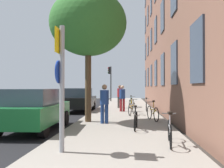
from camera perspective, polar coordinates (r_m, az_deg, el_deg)
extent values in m
plane|color=#332D28|center=(17.25, -8.92, -6.42)|extent=(41.80, 41.80, 0.00)
cube|color=black|center=(17.83, -15.56, -6.20)|extent=(7.00, 38.00, 0.01)
cube|color=gray|center=(16.82, 2.86, -6.36)|extent=(4.20, 38.00, 0.12)
cube|color=#2D3847|center=(7.66, 19.32, 7.14)|extent=(0.06, 1.36, 1.86)
cube|color=#2D3847|center=(11.12, 14.39, 4.65)|extent=(0.06, 1.36, 1.86)
cube|color=#2D3847|center=(14.64, 11.83, 3.34)|extent=(0.06, 1.36, 1.86)
cube|color=#2D3847|center=(18.17, 10.26, 2.53)|extent=(0.06, 1.36, 1.86)
cube|color=#2D3847|center=(21.72, 9.21, 1.98)|extent=(0.06, 1.36, 1.86)
cube|color=#2D3847|center=(25.27, 8.45, 1.59)|extent=(0.06, 1.36, 1.86)
cube|color=#2D3847|center=(28.83, 7.88, 1.29)|extent=(0.06, 1.36, 1.86)
cube|color=#2D3847|center=(15.20, 11.79, 15.34)|extent=(0.06, 1.36, 1.86)
cube|color=#2D3847|center=(18.63, 10.24, 12.30)|extent=(0.06, 1.36, 1.86)
cube|color=#2D3847|center=(22.10, 9.19, 10.21)|extent=(0.06, 1.36, 1.86)
cube|color=#2D3847|center=(25.60, 8.44, 8.69)|extent=(0.06, 1.36, 1.86)
cube|color=#2D3847|center=(29.12, 7.87, 7.53)|extent=(0.06, 1.36, 1.86)
cube|color=#2D3847|center=(22.92, 9.17, 18.01)|extent=(0.06, 1.36, 1.86)
cube|color=#2D3847|center=(26.31, 8.42, 15.51)|extent=(0.06, 1.36, 1.86)
cube|color=#2D3847|center=(29.75, 7.86, 13.58)|extent=(0.06, 1.36, 1.86)
cylinder|color=gray|center=(6.01, -11.71, -1.07)|extent=(0.12, 0.12, 3.08)
cube|color=yellow|center=(6.14, -12.40, 9.81)|extent=(0.03, 0.60, 0.60)
cylinder|color=#14339E|center=(6.05, -12.43, 2.80)|extent=(0.03, 0.56, 0.56)
cylinder|color=black|center=(27.54, -0.26, 0.05)|extent=(0.12, 0.12, 3.96)
cube|color=black|center=(27.62, -0.64, 3.22)|extent=(0.20, 0.24, 0.80)
sphere|color=red|center=(27.65, -0.86, 3.76)|extent=(0.16, 0.16, 0.16)
sphere|color=#523707|center=(27.63, -0.86, 3.22)|extent=(0.16, 0.16, 0.16)
sphere|color=#083E11|center=(27.61, -0.86, 2.68)|extent=(0.16, 0.16, 0.16)
cylinder|color=#4C3823|center=(11.18, -5.64, 0.05)|extent=(0.28, 0.28, 3.47)
ellipsoid|color=#2D6628|center=(11.56, -5.62, 14.05)|extent=(3.54, 3.54, 3.01)
torus|color=black|center=(7.46, 13.26, -10.50)|extent=(0.12, 0.62, 0.62)
torus|color=black|center=(6.45, 13.65, -12.04)|extent=(0.12, 0.62, 0.62)
cylinder|color=#99999E|center=(6.92, 13.43, -9.83)|extent=(0.15, 0.87, 0.04)
cylinder|color=#99999E|center=(6.68, 13.54, -10.83)|extent=(0.11, 0.53, 0.29)
cylinder|color=#99999E|center=(6.74, 13.49, -8.03)|extent=(0.04, 0.04, 0.28)
cube|color=black|center=(6.72, 13.48, -6.67)|extent=(0.10, 0.24, 0.06)
cylinder|color=#4C4C4C|center=(7.39, 13.25, -6.76)|extent=(0.42, 0.08, 0.03)
torus|color=black|center=(9.72, 5.82, -8.27)|extent=(0.10, 0.61, 0.61)
torus|color=black|center=(8.74, 5.41, -9.11)|extent=(0.10, 0.61, 0.61)
cylinder|color=black|center=(9.21, 5.62, -7.64)|extent=(0.13, 0.84, 0.04)
cylinder|color=black|center=(8.98, 5.52, -8.31)|extent=(0.09, 0.51, 0.28)
cylinder|color=black|center=(9.04, 5.56, -6.25)|extent=(0.04, 0.04, 0.28)
cube|color=black|center=(9.03, 5.56, -5.24)|extent=(0.10, 0.24, 0.06)
cylinder|color=#4C4C4C|center=(9.67, 5.82, -5.42)|extent=(0.42, 0.07, 0.03)
torus|color=black|center=(12.13, 8.79, -6.64)|extent=(0.19, 0.66, 0.67)
torus|color=black|center=(11.21, 10.37, -7.12)|extent=(0.19, 0.66, 0.67)
cylinder|color=#C68C19|center=(11.65, 9.54, -5.97)|extent=(0.24, 0.82, 0.04)
cylinder|color=#C68C19|center=(11.42, 9.95, -6.49)|extent=(0.16, 0.50, 0.27)
cylinder|color=#C68C19|center=(11.49, 9.78, -4.79)|extent=(0.04, 0.04, 0.28)
cube|color=black|center=(11.48, 9.78, -4.00)|extent=(0.10, 0.24, 0.06)
cylinder|color=#4C4C4C|center=(12.08, 8.78, -4.22)|extent=(0.42, 0.13, 0.03)
torus|color=black|center=(14.47, 5.19, -5.67)|extent=(0.21, 0.67, 0.68)
torus|color=black|center=(13.52, 4.26, -6.01)|extent=(0.21, 0.67, 0.68)
cylinder|color=#C68C19|center=(13.98, 4.74, -5.07)|extent=(0.25, 0.82, 0.04)
cylinder|color=#C68C19|center=(13.75, 4.50, -5.50)|extent=(0.17, 0.50, 0.27)
cylinder|color=#C68C19|center=(13.82, 4.60, -4.06)|extent=(0.04, 0.04, 0.28)
cube|color=black|center=(13.82, 4.59, -3.40)|extent=(0.10, 0.24, 0.06)
cylinder|color=#4C4C4C|center=(14.44, 5.18, -3.61)|extent=(0.41, 0.13, 0.03)
torus|color=black|center=(16.98, 8.04, -5.08)|extent=(0.07, 0.60, 0.60)
torus|color=black|center=(15.89, 8.12, -5.38)|extent=(0.07, 0.60, 0.60)
cylinder|color=#99999E|center=(16.42, 8.08, -4.65)|extent=(0.09, 0.93, 0.04)
cylinder|color=#99999E|center=(16.16, 8.10, -4.98)|extent=(0.07, 0.56, 0.30)
cylinder|color=#99999E|center=(16.25, 8.09, -3.86)|extent=(0.04, 0.04, 0.28)
cube|color=black|center=(16.24, 8.09, -3.30)|extent=(0.10, 0.24, 0.06)
cylinder|color=#4C4C4C|center=(16.95, 8.04, -3.46)|extent=(0.42, 0.05, 0.03)
torus|color=black|center=(19.28, 4.92, -4.48)|extent=(0.19, 0.66, 0.66)
torus|color=black|center=(18.29, 4.27, -4.68)|extent=(0.19, 0.66, 0.66)
cylinder|color=#267233|center=(18.77, 4.60, -4.02)|extent=(0.24, 0.86, 0.04)
cylinder|color=#267233|center=(18.53, 4.44, -4.32)|extent=(0.16, 0.52, 0.28)
cylinder|color=#267233|center=(18.61, 4.51, -3.28)|extent=(0.04, 0.04, 0.28)
cube|color=black|center=(18.60, 4.50, -2.79)|extent=(0.10, 0.24, 0.06)
cylinder|color=#4C4C4C|center=(19.26, 4.92, -2.96)|extent=(0.42, 0.12, 0.03)
cylinder|color=navy|center=(10.62, -2.30, -7.04)|extent=(0.16, 0.16, 0.83)
cylinder|color=navy|center=(10.60, -1.29, -7.06)|extent=(0.16, 0.16, 0.83)
cylinder|color=navy|center=(10.56, -1.80, -3.13)|extent=(0.46, 0.46, 0.62)
sphere|color=#936B4C|center=(10.55, -1.79, -0.71)|extent=(0.22, 0.22, 0.22)
cylinder|color=maroon|center=(15.88, 2.10, -4.97)|extent=(0.16, 0.16, 0.83)
cylinder|color=maroon|center=(15.88, 2.78, -4.97)|extent=(0.16, 0.16, 0.83)
cylinder|color=navy|center=(15.85, 2.44, -2.36)|extent=(0.50, 0.50, 0.62)
sphere|color=tan|center=(15.84, 2.44, -0.74)|extent=(0.22, 0.22, 0.22)
cylinder|color=#4C4742|center=(18.57, 1.54, -4.33)|extent=(0.16, 0.16, 0.85)
cylinder|color=#4C4742|center=(18.56, 2.14, -4.34)|extent=(0.16, 0.16, 0.85)
cylinder|color=maroon|center=(18.54, 1.84, -2.03)|extent=(0.48, 0.48, 0.64)
sphere|color=brown|center=(18.53, 1.84, -0.61)|extent=(0.23, 0.23, 0.23)
cube|color=#19662D|center=(9.98, -17.55, -6.57)|extent=(1.91, 4.29, 0.70)
cube|color=#384756|center=(9.74, -17.99, -2.88)|extent=(1.57, 2.42, 0.60)
cylinder|color=black|center=(11.57, -18.84, -7.51)|extent=(0.22, 0.64, 0.64)
cylinder|color=black|center=(11.05, -11.03, -7.85)|extent=(0.22, 0.64, 0.64)
cylinder|color=black|center=(8.49, -15.80, -9.98)|extent=(0.22, 0.64, 0.64)
cube|color=black|center=(17.14, -7.74, -4.17)|extent=(1.82, 4.48, 0.70)
cube|color=#384756|center=(16.90, -7.89, -2.02)|extent=(1.52, 2.51, 0.60)
cylinder|color=black|center=(18.74, -9.31, -4.96)|extent=(0.22, 0.64, 0.64)
cylinder|color=black|center=(18.43, -4.36, -5.03)|extent=(0.22, 0.64, 0.64)
cylinder|color=black|center=(15.97, -11.65, -5.67)|extent=(0.22, 0.64, 0.64)
cylinder|color=black|center=(15.62, -5.86, -5.79)|extent=(0.22, 0.64, 0.64)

